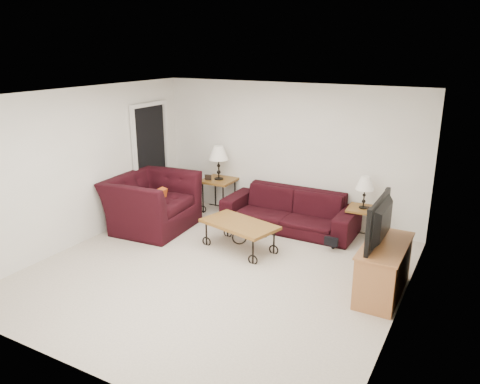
% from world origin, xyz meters
% --- Properties ---
extents(ground, '(5.00, 5.00, 0.00)m').
position_xyz_m(ground, '(0.00, 0.00, 0.00)').
color(ground, beige).
rests_on(ground, ground).
extents(wall_back, '(5.00, 0.02, 2.50)m').
position_xyz_m(wall_back, '(0.00, 2.50, 1.25)').
color(wall_back, silver).
rests_on(wall_back, ground).
extents(wall_front, '(5.00, 0.02, 2.50)m').
position_xyz_m(wall_front, '(0.00, -2.50, 1.25)').
color(wall_front, silver).
rests_on(wall_front, ground).
extents(wall_left, '(0.02, 5.00, 2.50)m').
position_xyz_m(wall_left, '(-2.50, 0.00, 1.25)').
color(wall_left, silver).
rests_on(wall_left, ground).
extents(wall_right, '(0.02, 5.00, 2.50)m').
position_xyz_m(wall_right, '(2.50, 0.00, 1.25)').
color(wall_right, silver).
rests_on(wall_right, ground).
extents(ceiling, '(5.00, 5.00, 0.00)m').
position_xyz_m(ceiling, '(0.00, 0.00, 2.50)').
color(ceiling, white).
rests_on(ceiling, wall_back).
extents(doorway, '(0.08, 0.94, 2.04)m').
position_xyz_m(doorway, '(-2.47, 1.65, 1.02)').
color(doorway, black).
rests_on(doorway, ground).
extents(sofa, '(2.35, 0.92, 0.69)m').
position_xyz_m(sofa, '(0.27, 2.02, 0.34)').
color(sofa, black).
rests_on(sofa, ground).
extents(side_table_left, '(0.62, 0.62, 0.65)m').
position_xyz_m(side_table_left, '(-1.29, 2.20, 0.33)').
color(side_table_left, brown).
rests_on(side_table_left, ground).
extents(side_table_right, '(0.53, 0.53, 0.54)m').
position_xyz_m(side_table_right, '(1.51, 2.20, 0.27)').
color(side_table_right, brown).
rests_on(side_table_right, ground).
extents(lamp_left, '(0.38, 0.38, 0.65)m').
position_xyz_m(lamp_left, '(-1.29, 2.20, 0.98)').
color(lamp_left, black).
rests_on(lamp_left, side_table_left).
extents(lamp_right, '(0.33, 0.33, 0.54)m').
position_xyz_m(lamp_right, '(1.51, 2.20, 0.81)').
color(lamp_right, black).
rests_on(lamp_right, side_table_right).
extents(photo_frame_left, '(0.13, 0.04, 0.11)m').
position_xyz_m(photo_frame_left, '(-1.44, 2.05, 0.71)').
color(photo_frame_left, black).
rests_on(photo_frame_left, side_table_left).
extents(photo_frame_right, '(0.11, 0.03, 0.09)m').
position_xyz_m(photo_frame_right, '(1.66, 2.05, 0.58)').
color(photo_frame_right, black).
rests_on(photo_frame_right, side_table_right).
extents(coffee_table, '(1.32, 0.92, 0.45)m').
position_xyz_m(coffee_table, '(-0.08, 0.82, 0.22)').
color(coffee_table, brown).
rests_on(coffee_table, ground).
extents(armchair, '(1.38, 1.54, 0.94)m').
position_xyz_m(armchair, '(-1.88, 0.89, 0.47)').
color(armchair, black).
rests_on(armchair, ground).
extents(throw_pillow, '(0.15, 0.43, 0.43)m').
position_xyz_m(throw_pillow, '(-1.73, 0.84, 0.52)').
color(throw_pillow, '#B64417').
rests_on(throw_pillow, armchair).
extents(tv_stand, '(0.49, 1.17, 0.70)m').
position_xyz_m(tv_stand, '(2.23, 0.48, 0.35)').
color(tv_stand, '#9D663A').
rests_on(tv_stand, ground).
extents(television, '(0.14, 1.04, 0.60)m').
position_xyz_m(television, '(2.21, 0.48, 1.00)').
color(television, black).
rests_on(television, tv_stand).
extents(backpack, '(0.37, 0.32, 0.43)m').
position_xyz_m(backpack, '(1.24, 1.54, 0.21)').
color(backpack, black).
rests_on(backpack, ground).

